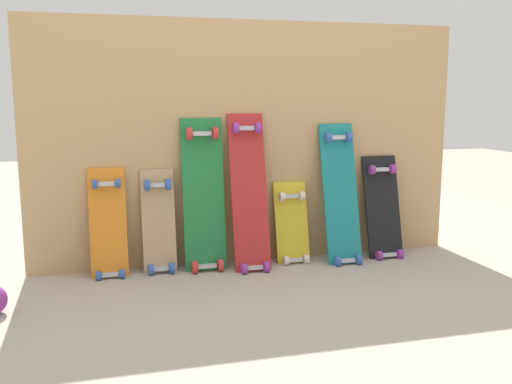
{
  "coord_description": "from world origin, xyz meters",
  "views": [
    {
      "loc": [
        -0.85,
        -3.24,
        1.0
      ],
      "look_at": [
        0.0,
        -0.07,
        0.44
      ],
      "focal_mm": 40.55,
      "sensor_mm": 36.0,
      "label": 1
    }
  ],
  "objects_px": {
    "skateboard_red": "(250,198)",
    "skateboard_teal": "(341,199)",
    "skateboard_yellow": "(292,228)",
    "skateboard_orange": "(108,229)",
    "skateboard_black": "(383,212)",
    "skateboard_natural": "(159,227)",
    "skateboard_green": "(204,200)"
  },
  "relations": [
    {
      "from": "skateboard_orange",
      "to": "skateboard_red",
      "type": "relative_size",
      "value": 0.7
    },
    {
      "from": "skateboard_green",
      "to": "skateboard_teal",
      "type": "relative_size",
      "value": 1.04
    },
    {
      "from": "skateboard_orange",
      "to": "skateboard_green",
      "type": "distance_m",
      "value": 0.55
    },
    {
      "from": "skateboard_yellow",
      "to": "skateboard_black",
      "type": "distance_m",
      "value": 0.59
    },
    {
      "from": "skateboard_orange",
      "to": "skateboard_red",
      "type": "height_order",
      "value": "skateboard_red"
    },
    {
      "from": "skateboard_black",
      "to": "skateboard_green",
      "type": "bearing_deg",
      "value": 179.03
    },
    {
      "from": "skateboard_yellow",
      "to": "skateboard_orange",
      "type": "bearing_deg",
      "value": 179.91
    },
    {
      "from": "skateboard_teal",
      "to": "skateboard_black",
      "type": "xyz_separation_m",
      "value": [
        0.3,
        0.02,
        -0.1
      ]
    },
    {
      "from": "skateboard_black",
      "to": "skateboard_natural",
      "type": "bearing_deg",
      "value": 178.65
    },
    {
      "from": "skateboard_yellow",
      "to": "skateboard_teal",
      "type": "bearing_deg",
      "value": -9.32
    },
    {
      "from": "skateboard_green",
      "to": "skateboard_black",
      "type": "bearing_deg",
      "value": -0.97
    },
    {
      "from": "skateboard_natural",
      "to": "skateboard_yellow",
      "type": "xyz_separation_m",
      "value": [
        0.79,
        -0.01,
        -0.05
      ]
    },
    {
      "from": "skateboard_red",
      "to": "skateboard_yellow",
      "type": "xyz_separation_m",
      "value": [
        0.28,
        0.05,
        -0.21
      ]
    },
    {
      "from": "skateboard_orange",
      "to": "skateboard_green",
      "type": "bearing_deg",
      "value": -0.63
    },
    {
      "from": "skateboard_yellow",
      "to": "skateboard_teal",
      "type": "distance_m",
      "value": 0.34
    },
    {
      "from": "skateboard_black",
      "to": "skateboard_red",
      "type": "bearing_deg",
      "value": -178.41
    },
    {
      "from": "skateboard_green",
      "to": "skateboard_black",
      "type": "relative_size",
      "value": 1.34
    },
    {
      "from": "skateboard_natural",
      "to": "skateboard_red",
      "type": "distance_m",
      "value": 0.54
    },
    {
      "from": "skateboard_red",
      "to": "skateboard_natural",
      "type": "bearing_deg",
      "value": 173.74
    },
    {
      "from": "skateboard_orange",
      "to": "skateboard_yellow",
      "type": "xyz_separation_m",
      "value": [
        1.07,
        -0.0,
        -0.06
      ]
    },
    {
      "from": "skateboard_red",
      "to": "skateboard_teal",
      "type": "height_order",
      "value": "skateboard_red"
    },
    {
      "from": "skateboard_red",
      "to": "skateboard_yellow",
      "type": "relative_size",
      "value": 1.74
    },
    {
      "from": "skateboard_orange",
      "to": "skateboard_black",
      "type": "bearing_deg",
      "value": -0.86
    },
    {
      "from": "skateboard_red",
      "to": "skateboard_black",
      "type": "relative_size",
      "value": 1.39
    },
    {
      "from": "skateboard_yellow",
      "to": "skateboard_teal",
      "type": "xyz_separation_m",
      "value": [
        0.29,
        -0.05,
        0.17
      ]
    },
    {
      "from": "skateboard_natural",
      "to": "skateboard_black",
      "type": "xyz_separation_m",
      "value": [
        1.38,
        -0.03,
        0.02
      ]
    },
    {
      "from": "skateboard_green",
      "to": "skateboard_teal",
      "type": "xyz_separation_m",
      "value": [
        0.83,
        -0.04,
        -0.03
      ]
    },
    {
      "from": "skateboard_natural",
      "to": "skateboard_green",
      "type": "relative_size",
      "value": 0.7
    },
    {
      "from": "skateboard_teal",
      "to": "skateboard_black",
      "type": "bearing_deg",
      "value": 4.72
    },
    {
      "from": "skateboard_orange",
      "to": "skateboard_black",
      "type": "distance_m",
      "value": 1.66
    },
    {
      "from": "skateboard_yellow",
      "to": "skateboard_natural",
      "type": "bearing_deg",
      "value": 179.34
    },
    {
      "from": "skateboard_orange",
      "to": "skateboard_yellow",
      "type": "relative_size",
      "value": 1.22
    }
  ]
}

